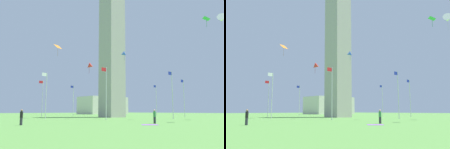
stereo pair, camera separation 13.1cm
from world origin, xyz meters
The scene contains 19 objects.
ground_plane centered at (0.00, 0.00, 0.00)m, with size 260.00×260.00×0.00m, color #548C3D.
obelisk_monument centered at (0.00, 0.00, 21.54)m, with size 4.74×4.74×43.07m.
flagpole_n centered at (17.36, 0.00, 4.94)m, with size 1.12×0.14×9.08m.
flagpole_ne centered at (12.29, 12.24, 4.94)m, with size 1.12×0.14×9.08m.
flagpole_e centered at (0.05, 17.30, 4.94)m, with size 1.12×0.14×9.08m.
flagpole_se centered at (-12.18, 12.24, 4.94)m, with size 1.12×0.14×9.08m.
flagpole_s centered at (-17.25, 0.00, 4.94)m, with size 1.12×0.14×9.08m.
flagpole_sw centered at (-12.18, -12.24, 4.94)m, with size 1.12×0.14×9.08m.
flagpole_w centered at (0.05, -17.30, 4.94)m, with size 1.12×0.14×9.08m.
flagpole_nw centered at (12.29, -12.24, 4.94)m, with size 1.12×0.14×9.08m.
person_green_shirt centered at (15.45, 25.13, 0.84)m, with size 0.32×0.32×1.69m.
person_black_shirt centered at (28.79, 17.66, 0.84)m, with size 0.32×0.32×1.70m.
kite_white_delta centered at (-5.62, 25.12, 18.85)m, with size 2.36×2.19×3.23m.
kite_green_diamond centered at (6.08, 27.79, 14.95)m, with size 1.28×1.28×1.54m.
kite_blue_delta centered at (4.12, 8.55, 13.38)m, with size 1.51×1.37×1.93m.
kite_red_delta centered at (11.09, 5.63, 10.34)m, with size 1.63×1.72×2.14m.
kite_orange_diamond centered at (13.33, -3.29, 15.71)m, with size 1.85×1.61×2.70m.
distant_building centered at (-36.13, -47.23, 4.11)m, with size 22.19×12.71×8.21m.
picnic_blanket_near_first_person centered at (17.84, 26.36, 0.01)m, with size 1.80×1.40×0.01m, color purple.
Camera 2 is at (38.75, 43.74, 1.52)m, focal length 38.36 mm.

